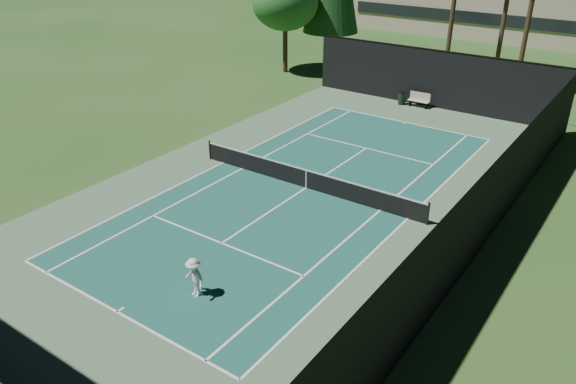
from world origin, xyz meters
name	(u,v)px	position (x,y,z in m)	size (l,w,h in m)	color
ground	(306,188)	(0.00, 0.00, 0.00)	(160.00, 160.00, 0.00)	#294F1D
apron_slab	(306,188)	(0.00, 0.00, 0.01)	(18.00, 32.00, 0.01)	#527350
court_surface	(306,188)	(0.00, 0.00, 0.01)	(10.97, 23.77, 0.01)	#1B584B
court_lines	(306,188)	(0.00, 0.00, 0.02)	(11.07, 23.87, 0.01)	white
tennis_net	(306,178)	(0.00, 0.00, 0.56)	(12.90, 0.10, 1.10)	black
fence	(307,151)	(0.00, 0.06, 2.01)	(18.04, 32.05, 4.03)	black
player	(194,278)	(1.56, -9.61, 0.77)	(1.00, 0.57, 1.55)	white
tennis_ball_a	(68,262)	(-4.02, -10.96, 0.03)	(0.07, 0.07, 0.07)	#BED931
tennis_ball_b	(305,149)	(-2.85, 4.19, 0.04)	(0.07, 0.07, 0.07)	#C0DF32
tennis_ball_c	(372,171)	(1.76, 3.74, 0.03)	(0.06, 0.06, 0.06)	#DEEC35
tennis_ball_d	(255,142)	(-5.90, 3.43, 0.04)	(0.07, 0.07, 0.07)	#BED12F
park_bench	(419,99)	(-0.65, 15.51, 0.55)	(1.50, 0.45, 1.02)	beige
trash_bin	(402,98)	(-1.87, 15.31, 0.48)	(0.56, 0.56, 0.95)	black
decid_tree_c	(285,2)	(-14.00, 18.00, 5.76)	(5.44, 5.44, 8.09)	#4A321F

